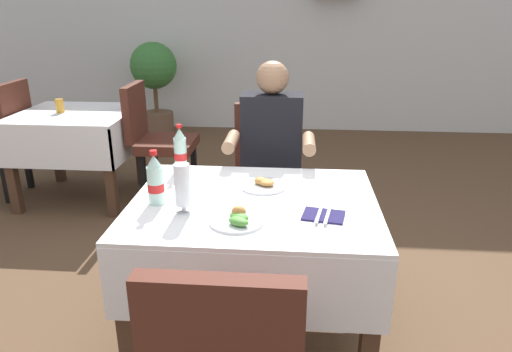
% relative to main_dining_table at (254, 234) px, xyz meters
% --- Properties ---
extents(ground_plane, '(11.00, 11.00, 0.00)m').
position_rel_main_dining_table_xyz_m(ground_plane, '(0.13, 0.00, -0.57)').
color(ground_plane, brown).
extents(back_wall, '(11.00, 0.12, 3.09)m').
position_rel_main_dining_table_xyz_m(back_wall, '(0.13, 4.15, 0.98)').
color(back_wall, silver).
rests_on(back_wall, ground).
extents(main_dining_table, '(1.10, 0.89, 0.74)m').
position_rel_main_dining_table_xyz_m(main_dining_table, '(0.00, 0.00, 0.00)').
color(main_dining_table, white).
rests_on(main_dining_table, ground).
extents(chair_far_diner_seat, '(0.44, 0.50, 0.97)m').
position_rel_main_dining_table_xyz_m(chair_far_diner_seat, '(-0.00, 0.84, -0.01)').
color(chair_far_diner_seat, '#4C2319').
rests_on(chair_far_diner_seat, ground).
extents(seated_diner_far, '(0.50, 0.46, 1.26)m').
position_rel_main_dining_table_xyz_m(seated_diner_far, '(0.04, 0.73, 0.14)').
color(seated_diner_far, '#282D42').
rests_on(seated_diner_far, ground).
extents(plate_near_camera, '(0.22, 0.22, 0.06)m').
position_rel_main_dining_table_xyz_m(plate_near_camera, '(-0.05, -0.23, 0.19)').
color(plate_near_camera, white).
rests_on(plate_near_camera, main_dining_table).
extents(plate_far_diner, '(0.22, 0.22, 0.04)m').
position_rel_main_dining_table_xyz_m(plate_far_diner, '(0.03, 0.17, 0.18)').
color(plate_far_diner, white).
rests_on(plate_far_diner, main_dining_table).
extents(beer_glass_left, '(0.07, 0.07, 0.22)m').
position_rel_main_dining_table_xyz_m(beer_glass_left, '(-0.29, -0.15, 0.28)').
color(beer_glass_left, white).
rests_on(beer_glass_left, main_dining_table).
extents(cola_bottle_primary, '(0.07, 0.07, 0.24)m').
position_rel_main_dining_table_xyz_m(cola_bottle_primary, '(-0.43, -0.07, 0.28)').
color(cola_bottle_primary, silver).
rests_on(cola_bottle_primary, main_dining_table).
extents(cola_bottle_secondary, '(0.07, 0.07, 0.25)m').
position_rel_main_dining_table_xyz_m(cola_bottle_secondary, '(-0.42, 0.36, 0.28)').
color(cola_bottle_secondary, silver).
rests_on(cola_bottle_secondary, main_dining_table).
extents(napkin_cutlery_set, '(0.19, 0.20, 0.01)m').
position_rel_main_dining_table_xyz_m(napkin_cutlery_set, '(0.30, -0.14, 0.17)').
color(napkin_cutlery_set, '#231E4C').
rests_on(napkin_cutlery_set, main_dining_table).
extents(background_dining_table, '(0.90, 0.84, 0.74)m').
position_rel_main_dining_table_xyz_m(background_dining_table, '(-1.60, 1.65, -0.02)').
color(background_dining_table, white).
rests_on(background_dining_table, ground).
extents(background_chair_left, '(0.50, 0.44, 0.97)m').
position_rel_main_dining_table_xyz_m(background_chair_left, '(-2.26, 1.65, -0.01)').
color(background_chair_left, '#4C2319').
rests_on(background_chair_left, ground).
extents(background_chair_right, '(0.50, 0.44, 0.97)m').
position_rel_main_dining_table_xyz_m(background_chair_right, '(-0.94, 1.65, -0.01)').
color(background_chair_right, '#4C2319').
rests_on(background_chair_right, ground).
extents(background_table_tumbler, '(0.06, 0.06, 0.11)m').
position_rel_main_dining_table_xyz_m(background_table_tumbler, '(-1.70, 1.64, 0.22)').
color(background_table_tumbler, '#C68928').
rests_on(background_table_tumbler, background_dining_table).
extents(potted_plant_corner, '(0.55, 0.55, 1.13)m').
position_rel_main_dining_table_xyz_m(potted_plant_corner, '(-1.52, 3.65, 0.14)').
color(potted_plant_corner, brown).
rests_on(potted_plant_corner, ground).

